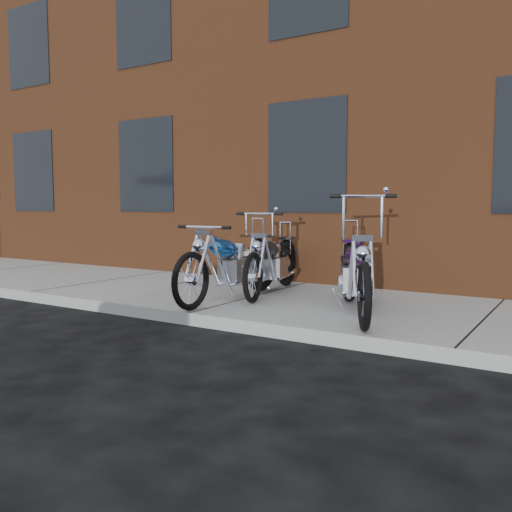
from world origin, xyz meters
The scene contains 6 objects.
ground centered at (0.00, 0.00, 0.00)m, with size 120.00×120.00×0.00m, color black.
sidewalk centered at (0.00, 1.50, 0.07)m, with size 22.00×3.00×0.15m, color #A2A2A2.
building_brick centered at (0.00, 8.00, 4.00)m, with size 22.00×10.00×8.00m, color brown.
chopper_purple centered at (1.65, 1.04, 0.59)m, with size 1.23×2.23×1.38m.
chopper_blue centered at (-0.13, 1.08, 0.60)m, with size 0.60×2.48×1.08m.
chopper_third centered at (0.07, 1.82, 0.57)m, with size 0.74×2.27×1.17m.
Camera 1 is at (4.01, -4.89, 1.40)m, focal length 38.00 mm.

